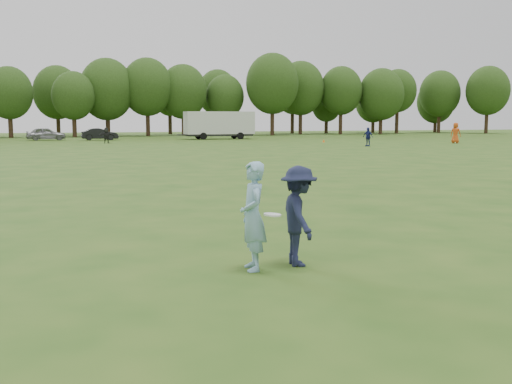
# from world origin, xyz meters

# --- Properties ---
(ground) EXTENTS (200.00, 200.00, 0.00)m
(ground) POSITION_xyz_m (0.00, 0.00, 0.00)
(ground) COLOR #264C15
(ground) RESTS_ON ground
(thrower) EXTENTS (0.46, 0.66, 1.71)m
(thrower) POSITION_xyz_m (-1.39, -0.08, 0.85)
(thrower) COLOR #82B0C9
(thrower) RESTS_ON ground
(defender) EXTENTS (0.73, 1.11, 1.62)m
(defender) POSITION_xyz_m (-0.59, -0.03, 0.81)
(defender) COLOR #191E38
(defender) RESTS_ON ground
(player_far_b) EXTENTS (0.80, 1.03, 1.63)m
(player_far_b) POSITION_xyz_m (21.48, 37.18, 0.82)
(player_far_b) COLOR navy
(player_far_b) RESTS_ON ground
(player_far_c) EXTENTS (1.10, 1.16, 2.00)m
(player_far_c) POSITION_xyz_m (32.79, 40.23, 1.00)
(player_far_c) COLOR #CE4D18
(player_far_c) RESTS_ON ground
(player_far_d) EXTENTS (1.45, 0.59, 1.52)m
(player_far_d) POSITION_xyz_m (0.63, 51.15, 0.76)
(player_far_d) COLOR black
(player_far_d) RESTS_ON ground
(car_e) EXTENTS (4.33, 2.09, 1.43)m
(car_e) POSITION_xyz_m (-5.02, 61.41, 0.71)
(car_e) COLOR gray
(car_e) RESTS_ON ground
(car_f) EXTENTS (4.02, 1.48, 1.31)m
(car_f) POSITION_xyz_m (0.64, 59.94, 0.66)
(car_f) COLOR black
(car_f) RESTS_ON ground
(field_cone) EXTENTS (0.28, 0.28, 0.30)m
(field_cone) POSITION_xyz_m (21.69, 46.54, 0.15)
(field_cone) COLOR #ED5F0C
(field_cone) RESTS_ON ground
(disc_in_play) EXTENTS (0.29, 0.29, 0.05)m
(disc_in_play) POSITION_xyz_m (-1.18, -0.39, 0.91)
(disc_in_play) COLOR white
(disc_in_play) RESTS_ON ground
(cargo_trailer) EXTENTS (9.00, 2.75, 3.20)m
(cargo_trailer) POSITION_xyz_m (14.12, 59.02, 1.78)
(cargo_trailer) COLOR silver
(cargo_trailer) RESTS_ON ground
(treeline) EXTENTS (130.35, 18.39, 11.74)m
(treeline) POSITION_xyz_m (2.81, 76.90, 6.26)
(treeline) COLOR #332114
(treeline) RESTS_ON ground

